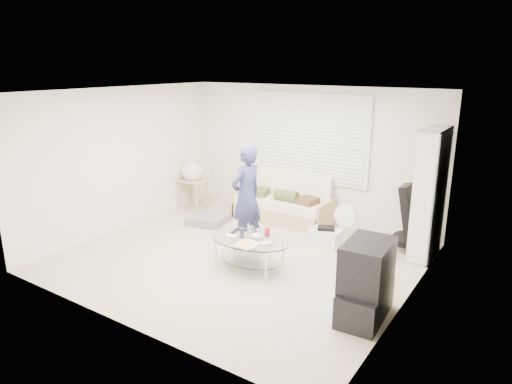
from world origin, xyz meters
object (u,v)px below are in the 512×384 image
Objects in this scene: bookshelf at (429,194)px; tv_unit at (366,281)px; coffee_table at (250,245)px; futon_sofa at (283,205)px.

tv_unit is (-0.13, -2.20, -0.53)m from bookshelf.
tv_unit reaches higher than coffee_table.
coffee_table is (-1.87, 0.36, -0.09)m from tv_unit.
futon_sofa is 1.49× the size of coffee_table.
bookshelf is at bearing -5.36° from futon_sofa.
coffee_table is (-1.99, -1.84, -0.63)m from bookshelf.
futon_sofa is 0.94× the size of bookshelf.
bookshelf is at bearing 42.71° from coffee_table.
futon_sofa is 2.19m from coffee_table.
futon_sofa is 1.97× the size of tv_unit.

